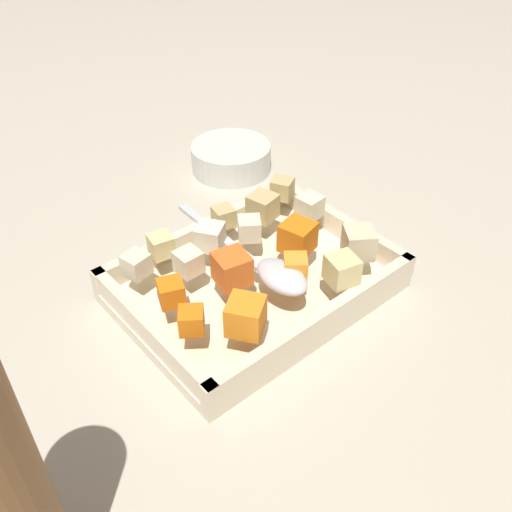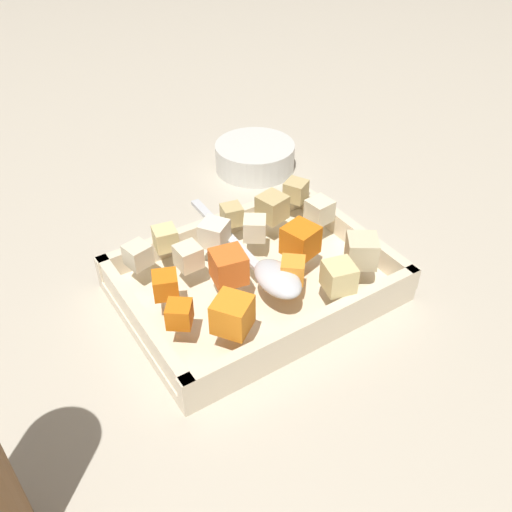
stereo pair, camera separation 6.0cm
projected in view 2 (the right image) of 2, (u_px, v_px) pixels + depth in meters
The scene contains 21 objects.
ground_plane at pixel (251, 289), 0.63m from camera, with size 4.00×4.00×0.00m, color #BCB29E.
baking_dish at pixel (256, 284), 0.62m from camera, with size 0.28×0.21×0.04m.
carrot_chunk_corner_ne at pixel (229, 267), 0.57m from camera, with size 0.03×0.03×0.03m, color orange.
carrot_chunk_far_left at pixel (165, 284), 0.56m from camera, with size 0.02×0.02×0.02m, color orange.
carrot_chunk_heap_side at pixel (232, 314), 0.52m from camera, with size 0.03×0.03×0.03m, color orange.
carrot_chunk_under_handle at pixel (301, 240), 0.61m from camera, with size 0.03×0.03×0.03m, color orange.
carrot_chunk_corner_sw at pixel (293, 270), 0.58m from camera, with size 0.02×0.02×0.02m, color orange.
carrot_chunk_mid_right at pixel (179, 314), 0.53m from camera, with size 0.02×0.02×0.02m, color orange.
potato_chunk_front_center at pixel (232, 215), 0.66m from camera, with size 0.02×0.02×0.02m, color tan.
potato_chunk_corner_se at pixel (188, 256), 0.59m from camera, with size 0.02×0.02×0.02m, color beige.
potato_chunk_back_center at pixel (362, 251), 0.59m from camera, with size 0.03×0.03×0.03m, color beige.
potato_chunk_corner_nw at pixel (165, 238), 0.62m from camera, with size 0.02×0.02×0.02m, color #E0CC89.
potato_chunk_center at pixel (255, 228), 0.63m from camera, with size 0.02×0.02×0.02m, color beige.
potato_chunk_near_left at pixel (272, 207), 0.66m from camera, with size 0.03×0.03×0.03m, color tan.
potato_chunk_near_right at pixel (339, 277), 0.56m from camera, with size 0.03×0.03×0.03m, color #E0CC89.
potato_chunk_rim_edge at pixel (296, 191), 0.69m from camera, with size 0.02×0.02×0.02m, color tan.
potato_chunk_heap_top at pixel (319, 210), 0.66m from camera, with size 0.03×0.03×0.03m, color beige.
parsnip_chunk_mid_left at pixel (138, 255), 0.60m from camera, with size 0.02×0.02×0.02m, color beige.
parsnip_chunk_far_right at pixel (214, 233), 0.62m from camera, with size 0.03×0.03×0.03m, color silver.
serving_spoon at pixel (269, 272), 0.58m from camera, with size 0.04×0.21×0.02m.
small_prep_bowl at pixel (255, 157), 0.83m from camera, with size 0.12×0.12×0.04m, color silver.
Camera 2 is at (-0.25, -0.40, 0.42)m, focal length 39.65 mm.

